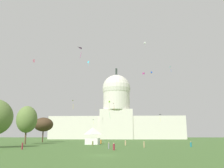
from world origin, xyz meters
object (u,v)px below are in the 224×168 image
Objects in this scene: kite_gold_mid at (97,106)px; kite_orange_low at (110,111)px; person_maroon_front_right at (22,146)px; tree_west_mid at (44,124)px; tree_west_far at (27,119)px; kite_blue_high at (151,72)px; kite_red_low at (114,105)px; kite_black_low at (159,115)px; kite_violet_mid at (82,49)px; person_maroon_near_tent at (114,147)px; person_teal_edge_west at (191,145)px; kite_white_high at (145,43)px; kite_pink_mid at (34,61)px; person_tan_deep_crowd at (144,145)px; person_orange_mid_center at (101,142)px; event_tent at (93,136)px; kite_cyan_high at (88,62)px; kite_lime_mid at (109,102)px; kite_turquoise_high at (171,68)px; kite_green_low at (94,120)px; capitol_building at (116,116)px; person_olive_front_left at (93,143)px; kite_yellow_low at (74,102)px; person_grey_front_center at (109,146)px; kite_magenta_high at (144,73)px.

kite_orange_low is at bearing -152.71° from kite_gold_mid.
tree_west_mid is at bearing -165.36° from person_maroon_front_right.
kite_orange_low is at bearing 51.35° from tree_west_far.
kite_blue_high is 102.36m from kite_red_low.
kite_red_low is at bearing -73.29° from kite_black_low.
kite_blue_high is (34.13, 107.69, 21.51)m from kite_violet_mid.
kite_red_low reaches higher than person_maroon_near_tent.
kite_blue_high reaches higher than person_teal_edge_west.
kite_white_high reaches higher than kite_pink_mid.
person_teal_edge_west is (13.50, 4.22, -0.11)m from person_tan_deep_crowd.
person_orange_mid_center is at bearing -21.80° from person_maroon_near_tent.
person_maroon_near_tent is (9.22, -33.80, -2.44)m from event_tent.
kite_blue_high reaches higher than kite_cyan_high.
event_tent is at bearing -173.95° from kite_lime_mid.
kite_orange_low reaches higher than kite_black_low.
person_tan_deep_crowd is at bearing -177.16° from kite_cyan_high.
kite_orange_low is (-5.04, 68.53, 15.01)m from person_maroon_near_tent.
kite_green_low is (-43.22, 44.44, -22.28)m from kite_turquoise_high.
capitol_building is at bearing 0.99° from kite_red_low.
kite_orange_low is at bearing -90.20° from capitol_building.
tree_west_mid is 47.53m from person_olive_front_left.
kite_green_low is at bearing 65.18° from tree_west_mid.
kite_red_low is (-8.72, 17.83, 13.17)m from person_tan_deep_crowd.
capitol_building is 29.02× the size of kite_orange_low.
kite_red_low is at bearing -25.00° from kite_blue_high.
person_maroon_near_tent is (37.13, -60.91, -7.73)m from tree_west_mid.
kite_pink_mid is at bearing -104.46° from person_olive_front_left.
person_maroon_near_tent is (33.73, -32.65, -8.31)m from tree_west_far.
kite_black_low reaches higher than person_tan_deep_crowd.
kite_yellow_low is 0.84× the size of kite_cyan_high.
kite_lime_mid is 1.30× the size of kite_cyan_high.
event_tent reaches higher than person_maroon_front_right.
kite_pink_mid is 45.50m from kite_orange_low.
capitol_building is at bearing 91.98° from event_tent.
tree_west_mid reaches higher than person_maroon_near_tent.
person_grey_front_center is (32.28, -27.54, -8.32)m from tree_west_far.
kite_cyan_high reaches higher than person_tan_deep_crowd.
person_maroon_near_tent is 0.47× the size of kite_blue_high.
kite_cyan_high is at bearing 13.98° from kite_magenta_high.
kite_red_low is at bearing -57.46° from person_tan_deep_crowd.
person_tan_deep_crowd is 11.38m from person_grey_front_center.
person_tan_deep_crowd is 33.74m from kite_violet_mid.
person_grey_front_center is 69.03m from kite_turquoise_high.
tree_west_mid reaches higher than person_orange_mid_center.
person_tan_deep_crowd is 1.06× the size of person_olive_front_left.
kite_orange_low is (2.01, 26.13, 14.96)m from person_orange_mid_center.
person_grey_front_center is at bearing -78.36° from person_teal_edge_west.
kite_white_high is 42.20m from kite_black_low.
person_grey_front_center is (35.68, -55.80, -7.74)m from tree_west_mid.
kite_gold_mid is at bearing 40.03° from person_orange_mid_center.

